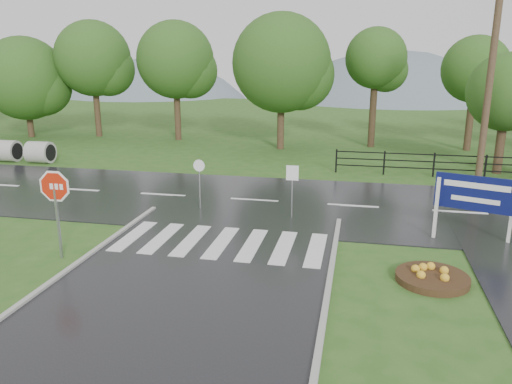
# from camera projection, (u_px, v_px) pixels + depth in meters

# --- Properties ---
(ground) EXTENTS (120.00, 120.00, 0.00)m
(ground) POSITION_uv_depth(u_px,v_px,m) (160.00, 324.00, 11.09)
(ground) COLOR #2E571D
(ground) RESTS_ON ground
(main_road) EXTENTS (90.00, 8.00, 0.04)m
(main_road) POSITION_uv_depth(u_px,v_px,m) (254.00, 201.00, 20.53)
(main_road) COLOR black
(main_road) RESTS_ON ground
(crosswalk) EXTENTS (6.50, 2.80, 0.02)m
(crosswalk) POSITION_uv_depth(u_px,v_px,m) (221.00, 242.00, 15.80)
(crosswalk) COLOR silver
(crosswalk) RESTS_ON ground
(fence_west) EXTENTS (9.58, 0.08, 1.20)m
(fence_west) POSITION_uv_depth(u_px,v_px,m) (434.00, 162.00, 24.47)
(fence_west) COLOR black
(fence_west) RESTS_ON ground
(hills) EXTENTS (102.00, 48.00, 48.00)m
(hills) POSITION_uv_depth(u_px,v_px,m) (352.00, 201.00, 75.85)
(hills) COLOR slate
(hills) RESTS_ON ground
(treeline) EXTENTS (83.20, 5.20, 10.00)m
(treeline) POSITION_uv_depth(u_px,v_px,m) (312.00, 145.00, 33.55)
(treeline) COLOR #265019
(treeline) RESTS_ON ground
(culvert_pipes) EXTENTS (5.50, 1.20, 1.20)m
(culvert_pipes) POSITION_uv_depth(u_px,v_px,m) (7.00, 151.00, 28.16)
(culvert_pipes) COLOR #9E9B93
(culvert_pipes) RESTS_ON ground
(stop_sign) EXTENTS (1.25, 0.07, 2.82)m
(stop_sign) POSITION_uv_depth(u_px,v_px,m) (55.00, 194.00, 14.21)
(stop_sign) COLOR #939399
(stop_sign) RESTS_ON ground
(estate_billboard) EXTENTS (2.39, 0.87, 2.15)m
(estate_billboard) POSITION_uv_depth(u_px,v_px,m) (475.00, 197.00, 15.70)
(estate_billboard) COLOR silver
(estate_billboard) RESTS_ON ground
(flower_bed) EXTENTS (1.90, 1.90, 0.38)m
(flower_bed) POSITION_uv_depth(u_px,v_px,m) (432.00, 277.00, 13.15)
(flower_bed) COLOR #332111
(flower_bed) RESTS_ON ground
(reg_sign_small) EXTENTS (0.45, 0.05, 2.01)m
(reg_sign_small) POSITION_uv_depth(u_px,v_px,m) (292.00, 181.00, 17.88)
(reg_sign_small) COLOR #939399
(reg_sign_small) RESTS_ON ground
(reg_sign_round) EXTENTS (0.46, 0.07, 1.98)m
(reg_sign_round) POSITION_uv_depth(u_px,v_px,m) (199.00, 178.00, 19.05)
(reg_sign_round) COLOR #939399
(reg_sign_round) RESTS_ON ground
(utility_pole_east) EXTENTS (1.68, 0.31, 9.43)m
(utility_pole_east) POSITION_uv_depth(u_px,v_px,m) (490.00, 78.00, 22.53)
(utility_pole_east) COLOR #473523
(utility_pole_east) RESTS_ON ground
(entrance_tree_left) EXTENTS (3.82, 3.82, 5.99)m
(entrance_tree_left) POSITION_uv_depth(u_px,v_px,m) (507.00, 93.00, 24.35)
(entrance_tree_left) COLOR #3D2B1C
(entrance_tree_left) RESTS_ON ground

